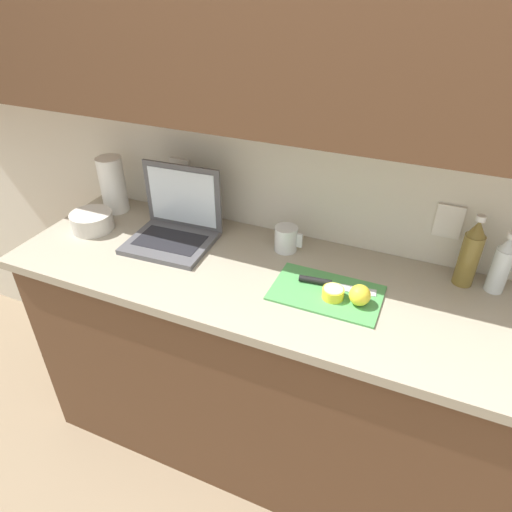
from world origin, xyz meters
The scene contains 13 objects.
ground_plane centered at (0.00, 0.00, 0.00)m, with size 12.00×12.00×0.00m, color #847056.
wall_back centered at (0.00, 0.24, 1.56)m, with size 5.20×0.38×2.60m.
counter_unit centered at (0.02, 0.00, 0.48)m, with size 2.52×0.61×0.94m.
laptop centered at (-0.73, 0.09, 1.01)m, with size 0.33×0.28×0.28m.
cutting_board centered at (-0.09, -0.02, 0.94)m, with size 0.36×0.22×0.01m, color #4C9E51.
knife centered at (-0.11, 0.02, 0.96)m, with size 0.26×0.06×0.02m.
lemon_half_cut centered at (-0.06, -0.04, 0.97)m, with size 0.07×0.07×0.04m.
lemon_whole_beside centered at (0.02, -0.04, 0.98)m, with size 0.07×0.07×0.07m.
bottle_green_soda centered at (0.42, 0.22, 1.04)m, with size 0.06×0.06×0.22m.
bottle_oil_tall centered at (0.32, 0.22, 1.06)m, with size 0.07×0.07×0.26m.
measuring_cup centered at (-0.30, 0.18, 0.99)m, with size 0.11×0.09×0.10m.
bowl_white centered at (-1.08, 0.02, 0.98)m, with size 0.17×0.17×0.07m.
paper_towel_roll centered at (-1.10, 0.20, 1.06)m, with size 0.11×0.11×0.24m.
Camera 1 is at (0.17, -1.20, 1.87)m, focal length 32.00 mm.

